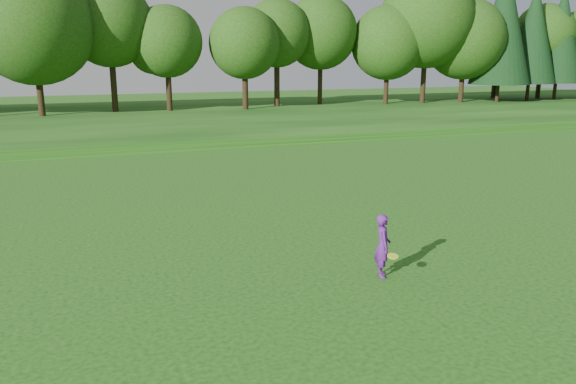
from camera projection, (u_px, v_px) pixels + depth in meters
name	position (u px, v px, depth m)	size (l,w,h in m)	color
ground	(221.00, 283.00, 13.43)	(140.00, 140.00, 0.00)	#13430D
berm	(121.00, 120.00, 44.39)	(130.00, 30.00, 0.60)	#13430D
walking_path	(139.00, 151.00, 31.68)	(130.00, 1.60, 0.04)	gray
treeline	(111.00, 20.00, 46.19)	(104.00, 7.00, 15.00)	#173B0D
woman	(383.00, 246.00, 13.65)	(0.55, 0.93, 1.58)	#561A78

